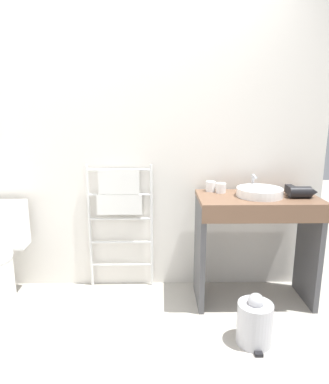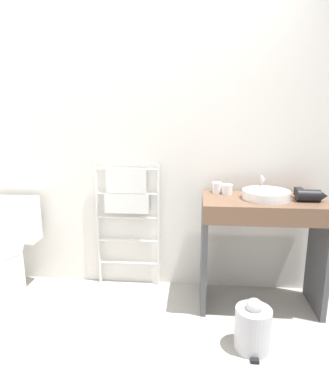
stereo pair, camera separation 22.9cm
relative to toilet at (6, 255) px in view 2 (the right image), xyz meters
The scene contains 10 objects.
wall_back 1.54m from the toilet, 18.29° to the left, with size 3.09×0.12×2.65m, color silver.
toilet is the anchor object (origin of this frame).
towel_radiator 1.08m from the toilet, 15.36° to the left, with size 0.55×0.06×1.08m.
vanity_counter 2.07m from the toilet, ahead, with size 0.91×0.50×0.88m.
sink_basin 2.14m from the toilet, ahead, with size 0.35×0.35×0.07m.
faucet 2.16m from the toilet, ahead, with size 0.02×0.10×0.14m.
cup_near_wall 1.82m from the toilet, ahead, with size 0.08×0.08×0.08m.
cup_near_edge 1.88m from the toilet, ahead, with size 0.08×0.08×0.08m.
hair_dryer 2.43m from the toilet, ahead, with size 0.22×0.19×0.09m.
trash_bin 2.01m from the toilet, 14.79° to the right, with size 0.23×0.27×0.36m.
Camera 2 is at (0.39, -1.48, 1.51)m, focal length 32.00 mm.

